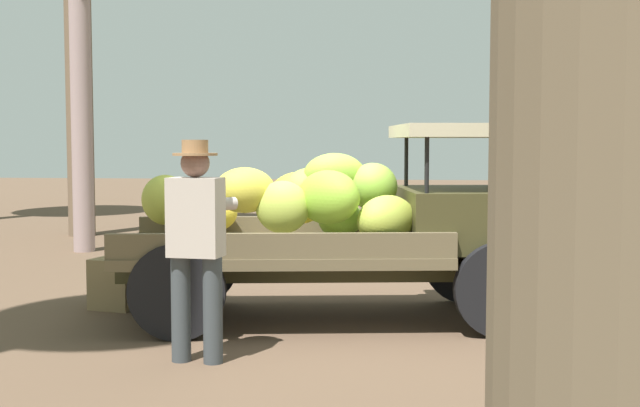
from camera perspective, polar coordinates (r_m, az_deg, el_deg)
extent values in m
plane|color=brown|center=(8.03, 2.17, -7.93)|extent=(60.00, 60.00, 0.00)
cube|color=#3C381D|center=(7.93, 0.72, -4.65)|extent=(4.02, 1.03, 0.16)
cylinder|color=black|center=(8.91, 9.86, -4.05)|extent=(0.85, 0.26, 0.84)
cylinder|color=black|center=(7.37, 12.42, -5.82)|extent=(0.85, 0.26, 0.84)
cylinder|color=black|center=(8.77, -8.39, -4.16)|extent=(0.85, 0.26, 0.84)
cylinder|color=black|center=(7.21, -9.82, -6.01)|extent=(0.85, 0.26, 0.84)
cube|color=brown|center=(7.89, -2.54, -3.37)|extent=(3.22, 2.15, 0.10)
cube|color=brown|center=(8.67, -2.50, -1.62)|extent=(2.98, 0.53, 0.22)
cube|color=brown|center=(7.08, -2.61, -2.94)|extent=(2.98, 0.53, 0.22)
cube|color=#3C381D|center=(8.02, 9.68, -0.97)|extent=(1.31, 1.67, 0.55)
cube|color=#3C381D|center=(8.26, 15.81, -1.30)|extent=(0.85, 1.16, 0.44)
cylinder|color=black|center=(8.72, 11.71, 3.04)|extent=(0.04, 0.04, 0.55)
cylinder|color=black|center=(7.47, 14.05, 2.81)|extent=(0.04, 0.04, 0.55)
cylinder|color=black|center=(8.55, 5.96, 3.08)|extent=(0.04, 0.04, 0.55)
cylinder|color=black|center=(7.28, 7.37, 2.87)|extent=(0.04, 0.04, 0.55)
cube|color=#B4AA89|center=(7.99, 9.76, 4.94)|extent=(1.43, 1.69, 0.12)
ellipsoid|color=#B4BC43|center=(8.35, -10.57, 0.24)|extent=(0.53, 0.66, 0.65)
ellipsoid|color=#B2C649|center=(7.43, -2.60, -0.25)|extent=(0.52, 0.39, 0.49)
ellipsoid|color=#85BA39|center=(8.40, 1.41, -1.06)|extent=(0.66, 0.67, 0.47)
ellipsoid|color=#8BC032|center=(7.39, 0.56, 0.44)|extent=(0.81, 0.76, 0.53)
ellipsoid|color=yellow|center=(8.05, -1.48, 0.39)|extent=(0.65, 0.59, 0.59)
ellipsoid|color=gold|center=(8.42, -7.93, -0.68)|extent=(0.83, 0.78, 0.53)
ellipsoid|color=#8FBC38|center=(7.98, 1.01, 1.93)|extent=(0.67, 0.59, 0.55)
ellipsoid|color=#ABBC42|center=(7.42, 4.61, -1.14)|extent=(0.81, 0.82, 0.56)
ellipsoid|color=#8FBF40|center=(7.96, 3.67, 1.17)|extent=(0.47, 0.51, 0.54)
ellipsoid|color=gold|center=(7.50, -5.21, 0.92)|extent=(0.66, 0.57, 0.44)
ellipsoid|color=#A8CF3C|center=(8.04, -0.61, 0.89)|extent=(0.76, 0.76, 0.58)
cylinder|color=#393F43|center=(6.52, -9.55, -7.16)|extent=(0.15, 0.15, 0.82)
cylinder|color=#393F43|center=(6.43, -7.39, -7.30)|extent=(0.15, 0.15, 0.82)
cube|color=#BAADA2|center=(6.37, -8.55, -0.94)|extent=(0.42, 0.28, 0.60)
cylinder|color=#BAADA2|center=(6.49, -9.06, -0.04)|extent=(0.30, 0.39, 0.10)
cylinder|color=#BAADA2|center=(6.42, -7.40, -0.07)|extent=(0.35, 0.35, 0.10)
sphere|color=#835D50|center=(6.35, -8.59, 2.77)|extent=(0.22, 0.22, 0.22)
cylinder|color=#9B7049|center=(6.34, -8.60, 3.37)|extent=(0.34, 0.34, 0.02)
cylinder|color=#9B7049|center=(6.34, -8.60, 3.91)|extent=(0.20, 0.20, 0.10)
cube|color=olive|center=(8.77, -13.61, -5.30)|extent=(0.55, 0.60, 0.51)
cylinder|color=gray|center=(13.40, -16.19, 10.84)|extent=(0.32, 0.32, 6.55)
cylinder|color=brown|center=(15.71, -16.32, 11.10)|extent=(0.48, 0.48, 7.24)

